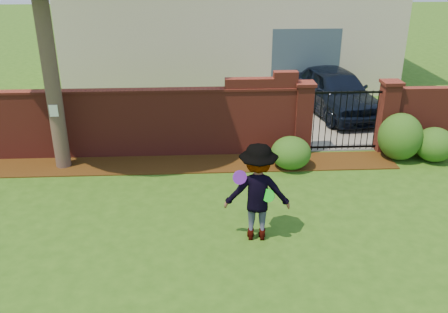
{
  "coord_description": "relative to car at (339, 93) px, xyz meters",
  "views": [
    {
      "loc": [
        -0.24,
        -7.61,
        4.99
      ],
      "look_at": [
        0.24,
        1.4,
        1.05
      ],
      "focal_mm": 38.81,
      "sensor_mm": 36.0,
      "label": 1
    }
  ],
  "objects": [
    {
      "name": "shrub_left",
      "position": [
        -2.22,
        -3.92,
        -0.33
      ],
      "size": [
        0.97,
        0.97,
        0.79
      ],
      "primitive_type": "ellipsoid",
      "color": "#1B4E17",
      "rests_on": "ground"
    },
    {
      "name": "driveway",
      "position": [
        -0.67,
        1.05,
        -0.72
      ],
      "size": [
        3.2,
        8.0,
        0.01
      ],
      "primitive_type": "cube",
      "color": "slate",
      "rests_on": "ground"
    },
    {
      "name": "pillar_right",
      "position": [
        0.43,
        -2.95,
        0.23
      ],
      "size": [
        0.5,
        0.5,
        1.88
      ],
      "color": "maroon",
      "rests_on": "ground"
    },
    {
      "name": "frisbee_green",
      "position": [
        -3.24,
        -7.13,
        0.25
      ],
      "size": [
        0.24,
        0.18,
        0.25
      ],
      "primitive_type": "cylinder",
      "rotation": [
        1.43,
        0.0,
        -0.55
      ],
      "color": "#1BD124",
      "rests_on": "man"
    },
    {
      "name": "iron_gate",
      "position": [
        -0.67,
        -2.95,
        0.13
      ],
      "size": [
        1.78,
        0.03,
        1.6
      ],
      "color": "black",
      "rests_on": "ground"
    },
    {
      "name": "car",
      "position": [
        0.0,
        0.0,
        0.0
      ],
      "size": [
        2.51,
        4.52,
        1.45
      ],
      "primitive_type": "imported",
      "rotation": [
        0.0,
        0.0,
        0.19
      ],
      "color": "black",
      "rests_on": "ground"
    },
    {
      "name": "man",
      "position": [
        -3.41,
        -6.94,
        0.2
      ],
      "size": [
        1.25,
        0.79,
        1.86
      ],
      "primitive_type": "imported",
      "rotation": [
        0.0,
        0.0,
        3.06
      ],
      "color": "gray",
      "rests_on": "ground"
    },
    {
      "name": "paper_notice",
      "position": [
        -7.77,
        -3.74,
        0.77
      ],
      "size": [
        0.2,
        0.01,
        0.28
      ],
      "primitive_type": "cube",
      "color": "white",
      "rests_on": "tree"
    },
    {
      "name": "pillar_left",
      "position": [
        -1.77,
        -2.95,
        0.23
      ],
      "size": [
        0.5,
        0.5,
        1.88
      ],
      "color": "maroon",
      "rests_on": "ground"
    },
    {
      "name": "ground",
      "position": [
        -4.17,
        -6.95,
        -0.73
      ],
      "size": [
        80.0,
        80.0,
        0.01
      ],
      "primitive_type": "cube",
      "color": "#2C5615",
      "rests_on": "ground"
    },
    {
      "name": "shrub_middle",
      "position": [
        0.6,
        -3.51,
        -0.13
      ],
      "size": [
        1.09,
        1.09,
        1.2
      ],
      "primitive_type": "ellipsoid",
      "color": "#1B4E17",
      "rests_on": "ground"
    },
    {
      "name": "mulch_bed",
      "position": [
        -5.12,
        -3.61,
        -0.71
      ],
      "size": [
        11.1,
        1.08,
        0.03
      ],
      "primitive_type": "cube",
      "color": "#351E09",
      "rests_on": "ground"
    },
    {
      "name": "frisbee_purple",
      "position": [
        -3.74,
        -7.08,
        0.59
      ],
      "size": [
        0.26,
        0.12,
        0.25
      ],
      "primitive_type": "cylinder",
      "rotation": [
        1.36,
        0.0,
        0.19
      ],
      "color": "purple",
      "rests_on": "man"
    },
    {
      "name": "shrub_right",
      "position": [
        1.44,
        -3.66,
        -0.3
      ],
      "size": [
        0.97,
        0.97,
        0.86
      ],
      "primitive_type": "ellipsoid",
      "color": "#1B4E17",
      "rests_on": "ground"
    },
    {
      "name": "brick_wall",
      "position": [
        -6.18,
        -2.95,
        0.2
      ],
      "size": [
        8.7,
        0.31,
        2.16
      ],
      "color": "maroon",
      "rests_on": "ground"
    }
  ]
}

